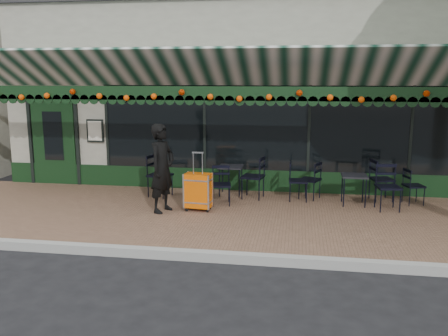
% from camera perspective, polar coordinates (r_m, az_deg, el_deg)
% --- Properties ---
extents(ground, '(80.00, 80.00, 0.00)m').
position_cam_1_polar(ground, '(7.48, -0.62, -10.94)').
color(ground, black).
rests_on(ground, ground).
extents(sidewalk, '(18.00, 4.00, 0.15)m').
position_cam_1_polar(sidewalk, '(9.33, 1.43, -5.97)').
color(sidewalk, brown).
rests_on(sidewalk, ground).
extents(curb, '(18.00, 0.16, 0.15)m').
position_cam_1_polar(curb, '(7.38, -0.73, -10.63)').
color(curb, '#9E9E99').
rests_on(curb, ground).
extents(restaurant_building, '(12.00, 9.60, 4.50)m').
position_cam_1_polar(restaurant_building, '(14.74, 4.48, 8.91)').
color(restaurant_building, gray).
rests_on(restaurant_building, ground).
extents(woman, '(0.61, 0.74, 1.75)m').
position_cam_1_polar(woman, '(9.35, -7.45, -0.03)').
color(woman, black).
rests_on(woman, sidewalk).
extents(suitcase, '(0.54, 0.34, 1.17)m').
position_cam_1_polar(suitcase, '(9.45, -3.13, -2.81)').
color(suitcase, '#E45C07').
rests_on(suitcase, sidewalk).
extents(cafe_table_a, '(0.52, 0.52, 0.64)m').
position_cam_1_polar(cafe_table_a, '(10.18, 15.40, -1.16)').
color(cafe_table_a, black).
rests_on(cafe_table_a, sidewalk).
extents(cafe_table_b, '(0.54, 0.54, 0.66)m').
position_cam_1_polar(cafe_table_b, '(10.67, 0.82, -0.11)').
color(cafe_table_b, black).
rests_on(cafe_table_b, sidewalk).
extents(chair_a_left, '(0.55, 0.55, 0.83)m').
position_cam_1_polar(chair_a_left, '(10.51, 10.28, -1.44)').
color(chair_a_left, black).
rests_on(chair_a_left, sidewalk).
extents(chair_a_right, '(0.55, 0.55, 0.91)m').
position_cam_1_polar(chair_a_right, '(10.74, 18.44, -1.35)').
color(chair_a_right, black).
rests_on(chair_a_right, sidewalk).
extents(chair_a_front, '(0.52, 0.52, 0.93)m').
position_cam_1_polar(chair_a_front, '(10.00, 19.14, -2.24)').
color(chair_a_front, black).
rests_on(chair_a_front, sidewalk).
extents(chair_a_extra, '(0.47, 0.47, 0.77)m').
position_cam_1_polar(chair_a_extra, '(10.68, 21.87, -2.05)').
color(chair_a_extra, black).
rests_on(chair_a_extra, sidewalk).
extents(chair_b_left, '(0.55, 0.55, 0.94)m').
position_cam_1_polar(chair_b_left, '(10.40, 3.51, -1.11)').
color(chair_b_left, black).
rests_on(chair_b_left, sidewalk).
extents(chair_b_right, '(0.43, 0.43, 0.84)m').
position_cam_1_polar(chair_b_right, '(10.31, 8.94, -1.60)').
color(chair_b_right, black).
rests_on(chair_b_right, sidewalk).
extents(chair_b_front, '(0.48, 0.48, 0.82)m').
position_cam_1_polar(chair_b_front, '(9.88, -0.34, -2.10)').
color(chair_b_front, black).
rests_on(chair_b_front, sidewalk).
extents(chair_solo, '(0.58, 0.58, 0.94)m').
position_cam_1_polar(chair_solo, '(10.64, -7.72, -0.90)').
color(chair_solo, black).
rests_on(chair_solo, sidewalk).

